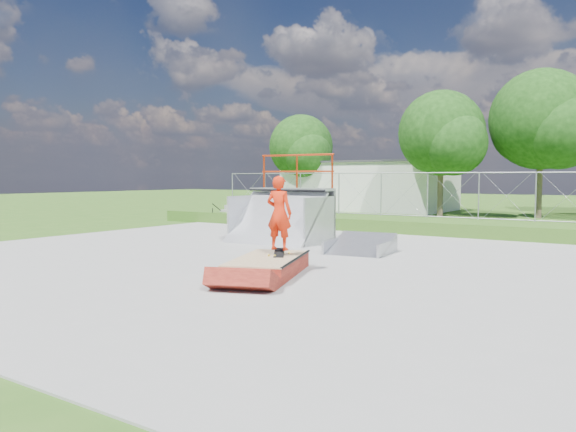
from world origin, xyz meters
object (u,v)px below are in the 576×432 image
Objects in this scene: flat_bank_ramp at (360,245)px; skater at (279,216)px; quarter_pipe at (279,198)px; grind_box at (268,266)px.

flat_bank_ramp is 3.85m from skater.
skater is at bearing -58.44° from quarter_pipe.
skater is (3.26, -4.71, -0.19)m from quarter_pipe.
quarter_pipe is 1.68× the size of flat_bank_ramp.
flat_bank_ramp reaches higher than grind_box.
grind_box is at bearing 82.31° from skater.
grind_box is 4.14m from flat_bank_ramp.
skater is (-0.14, -3.72, 1.01)m from flat_bank_ramp.
flat_bank_ramp is (0.14, 4.13, 0.05)m from grind_box.
quarter_pipe reaches higher than grind_box.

